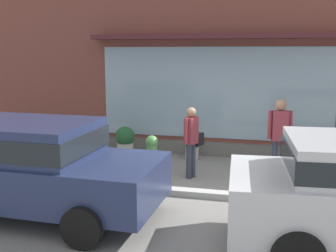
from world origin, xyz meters
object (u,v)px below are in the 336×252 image
object	(u,v)px
fire_hydrant	(152,157)
potted_plant_window_left	(192,148)
parked_car_navy	(31,162)
potted_plant_trailing_edge	(125,141)
potted_plant_low_front	(60,140)
pedestrian_with_handbag	(192,138)
pedestrian_passerby	(280,133)

from	to	relation	value
fire_hydrant	potted_plant_window_left	distance (m)	1.99
parked_car_navy	potted_plant_trailing_edge	size ratio (longest dim) A/B	5.38
potted_plant_low_front	potted_plant_trailing_edge	world-z (taller)	potted_plant_trailing_edge
pedestrian_with_handbag	potted_plant_trailing_edge	distance (m)	2.50
potted_plant_low_front	potted_plant_trailing_edge	bearing A→B (deg)	-4.30
pedestrian_passerby	parked_car_navy	distance (m)	5.03
pedestrian_with_handbag	potted_plant_low_front	bearing A→B (deg)	93.51
pedestrian_with_handbag	parked_car_navy	bearing A→B (deg)	164.36
pedestrian_with_handbag	potted_plant_window_left	world-z (taller)	pedestrian_with_handbag
potted_plant_window_left	fire_hydrant	bearing A→B (deg)	-105.11
fire_hydrant	potted_plant_trailing_edge	xyz separation A→B (m)	(-1.23, 1.76, -0.08)
potted_plant_window_left	pedestrian_passerby	bearing A→B (deg)	-30.09
potted_plant_window_left	potted_plant_low_front	bearing A→B (deg)	-179.94
potted_plant_low_front	potted_plant_window_left	size ratio (longest dim) A/B	1.12
pedestrian_passerby	potted_plant_window_left	distance (m)	2.53
pedestrian_with_handbag	pedestrian_passerby	xyz separation A→B (m)	(1.82, 0.33, 0.14)
pedestrian_with_handbag	potted_plant_low_front	size ratio (longest dim) A/B	2.41
parked_car_navy	potted_plant_window_left	size ratio (longest dim) A/B	7.47
fire_hydrant	potted_plant_low_front	size ratio (longest dim) A/B	1.51
fire_hydrant	parked_car_navy	distance (m)	2.72
potted_plant_low_front	potted_plant_window_left	bearing A→B (deg)	0.06
parked_car_navy	potted_plant_trailing_edge	world-z (taller)	parked_car_navy
pedestrian_with_handbag	fire_hydrant	bearing A→B (deg)	139.52
potted_plant_window_left	potted_plant_trailing_edge	world-z (taller)	potted_plant_trailing_edge
potted_plant_low_front	potted_plant_trailing_edge	distance (m)	1.96
fire_hydrant	potted_plant_low_front	distance (m)	3.72
pedestrian_passerby	potted_plant_trailing_edge	world-z (taller)	pedestrian_passerby
pedestrian_with_handbag	parked_car_navy	world-z (taller)	parked_car_navy
parked_car_navy	potted_plant_window_left	xyz separation A→B (m)	(1.96, 4.18, -0.61)
potted_plant_low_front	potted_plant_window_left	distance (m)	3.71
fire_hydrant	pedestrian_with_handbag	xyz separation A→B (m)	(0.79, 0.37, 0.38)
pedestrian_with_handbag	parked_car_navy	size ratio (longest dim) A/B	0.36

